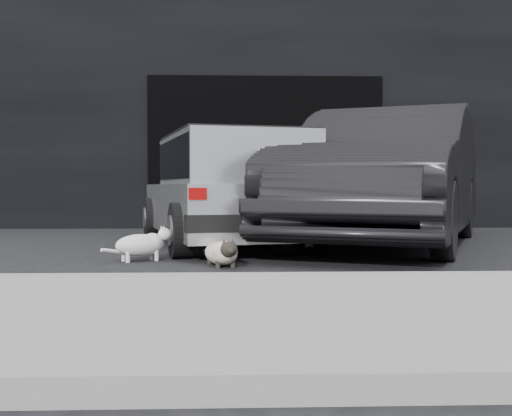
{
  "coord_description": "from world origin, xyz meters",
  "views": [
    {
      "loc": [
        0.45,
        -6.99,
        0.73
      ],
      "look_at": [
        0.67,
        -0.8,
        0.52
      ],
      "focal_mm": 45.0,
      "sensor_mm": 36.0,
      "label": 1
    }
  ],
  "objects_px": {
    "second_car": "(389,176)",
    "cat_white": "(143,244)",
    "silver_hatchback": "(230,185)",
    "cat_siamese": "(222,253)"
  },
  "relations": [
    {
      "from": "second_car",
      "to": "cat_siamese",
      "type": "relative_size",
      "value": 6.71
    },
    {
      "from": "second_car",
      "to": "cat_siamese",
      "type": "xyz_separation_m",
      "value": [
        -2.01,
        -2.02,
        -0.73
      ]
    },
    {
      "from": "cat_white",
      "to": "cat_siamese",
      "type": "bearing_deg",
      "value": 30.5
    },
    {
      "from": "silver_hatchback",
      "to": "cat_white",
      "type": "relative_size",
      "value": 6.12
    },
    {
      "from": "second_car",
      "to": "cat_white",
      "type": "bearing_deg",
      "value": -127.62
    },
    {
      "from": "silver_hatchback",
      "to": "second_car",
      "type": "relative_size",
      "value": 0.76
    },
    {
      "from": "cat_siamese",
      "to": "cat_white",
      "type": "distance_m",
      "value": 0.91
    },
    {
      "from": "silver_hatchback",
      "to": "second_car",
      "type": "height_order",
      "value": "second_car"
    },
    {
      "from": "second_car",
      "to": "cat_white",
      "type": "height_order",
      "value": "second_car"
    },
    {
      "from": "second_car",
      "to": "cat_white",
      "type": "relative_size",
      "value": 8.01
    }
  ]
}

